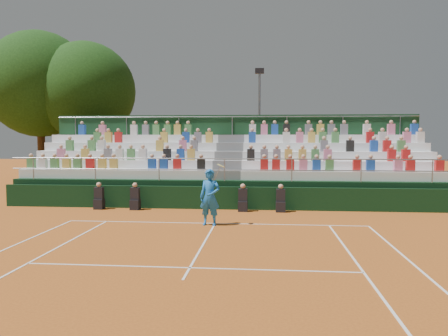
# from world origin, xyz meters

# --- Properties ---
(ground) EXTENTS (90.00, 90.00, 0.00)m
(ground) POSITION_xyz_m (0.00, 0.00, 0.00)
(ground) COLOR #B25A1D
(ground) RESTS_ON ground
(courtside_wall) EXTENTS (20.00, 0.15, 1.00)m
(courtside_wall) POSITION_xyz_m (0.00, 3.20, 0.50)
(courtside_wall) COLOR black
(courtside_wall) RESTS_ON ground
(line_officials) EXTENTS (8.34, 0.40, 1.19)m
(line_officials) POSITION_xyz_m (-1.48, 2.75, 0.48)
(line_officials) COLOR black
(line_officials) RESTS_ON ground
(grandstand) EXTENTS (20.00, 5.20, 4.40)m
(grandstand) POSITION_xyz_m (0.01, 6.44, 1.08)
(grandstand) COLOR black
(grandstand) RESTS_ON ground
(tennis_player) EXTENTS (0.93, 0.58, 2.22)m
(tennis_player) POSITION_xyz_m (-0.15, -0.32, 1.02)
(tennis_player) COLOR blue
(tennis_player) RESTS_ON ground
(tree_west) EXTENTS (7.14, 7.14, 10.32)m
(tree_west) POSITION_xyz_m (-13.46, 12.93, 6.74)
(tree_west) COLOR #362513
(tree_west) RESTS_ON ground
(tree_east) EXTENTS (6.57, 6.57, 9.56)m
(tree_east) POSITION_xyz_m (-10.22, 12.96, 6.26)
(tree_east) COLOR #362513
(tree_east) RESTS_ON ground
(floodlight_mast) EXTENTS (0.60, 0.25, 7.79)m
(floodlight_mast) POSITION_xyz_m (1.43, 13.99, 4.56)
(floodlight_mast) COLOR gray
(floodlight_mast) RESTS_ON ground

